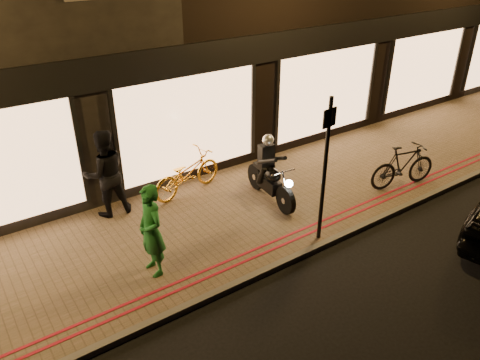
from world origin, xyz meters
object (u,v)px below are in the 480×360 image
at_px(motorcycle, 270,176).
at_px(bicycle_gold, 187,173).
at_px(sign_post, 325,164).
at_px(person_green, 151,231).

relative_size(motorcycle, bicycle_gold, 1.00).
xyz_separation_m(motorcycle, sign_post, (-0.12, -1.82, 1.06)).
xyz_separation_m(sign_post, person_green, (-3.24, 0.92, -0.79)).
bearing_deg(motorcycle, bicycle_gold, 141.95).
distance_m(motorcycle, bicycle_gold, 1.97).
xyz_separation_m(sign_post, bicycle_gold, (-1.28, 3.20, -1.17)).
distance_m(motorcycle, person_green, 3.49).
relative_size(sign_post, person_green, 1.69).
height_order(motorcycle, bicycle_gold, motorcycle).
bearing_deg(bicycle_gold, person_green, 127.23).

